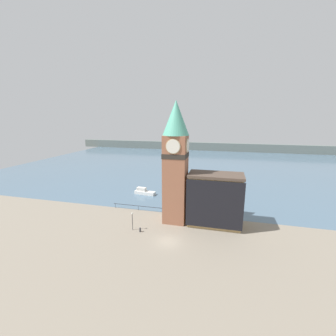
{
  "coord_description": "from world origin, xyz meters",
  "views": [
    {
      "loc": [
        8.46,
        -33.48,
        20.61
      ],
      "look_at": [
        -1.58,
        6.08,
        11.42
      ],
      "focal_mm": 24.0,
      "sensor_mm": 36.0,
      "label": 1
    }
  ],
  "objects": [
    {
      "name": "ground_plane",
      "position": [
        0.0,
        0.0,
        0.0
      ],
      "size": [
        160.0,
        160.0,
        0.0
      ],
      "primitive_type": "plane",
      "color": "gray"
    },
    {
      "name": "water",
      "position": [
        0.0,
        71.34,
        -0.0
      ],
      "size": [
        160.0,
        120.0,
        0.0
      ],
      "color": "slate",
      "rests_on": "ground_plane"
    },
    {
      "name": "far_shoreline",
      "position": [
        0.0,
        111.34,
        2.5
      ],
      "size": [
        180.0,
        3.0,
        5.0
      ],
      "color": "slate",
      "rests_on": "water"
    },
    {
      "name": "pier_railing",
      "position": [
        -9.8,
        11.09,
        0.96
      ],
      "size": [
        12.1,
        0.08,
        1.09
      ],
      "color": "#232328",
      "rests_on": "ground_plane"
    },
    {
      "name": "clock_tower",
      "position": [
        -0.57,
        8.1,
        12.64
      ],
      "size": [
        5.0,
        5.0,
        23.79
      ],
      "color": "#935B42",
      "rests_on": "ground_plane"
    },
    {
      "name": "pier_building",
      "position": [
        7.19,
        8.26,
        5.16
      ],
      "size": [
        10.36,
        5.57,
        10.28
      ],
      "color": "tan",
      "rests_on": "ground_plane"
    },
    {
      "name": "boat_near",
      "position": [
        -12.36,
        21.85,
        0.66
      ],
      "size": [
        5.91,
        2.38,
        1.82
      ],
      "rotation": [
        0.0,
        0.0,
        -0.12
      ],
      "color": "silver",
      "rests_on": "water"
    },
    {
      "name": "mooring_bollard_near",
      "position": [
        -5.83,
        1.91,
        0.47
      ],
      "size": [
        0.32,
        0.32,
        0.86
      ],
      "color": "#2D2D33",
      "rests_on": "ground_plane"
    },
    {
      "name": "lamp_post",
      "position": [
        -7.47,
        2.29,
        2.47
      ],
      "size": [
        0.32,
        0.32,
        3.47
      ],
      "color": "black",
      "rests_on": "ground_plane"
    }
  ]
}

